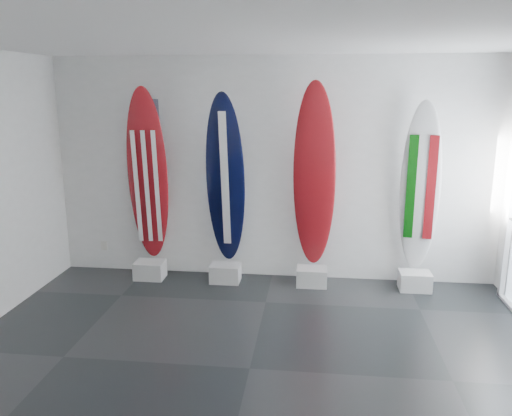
# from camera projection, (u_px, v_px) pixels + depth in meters

# --- Properties ---
(floor) EXTENTS (6.00, 6.00, 0.00)m
(floor) POSITION_uv_depth(u_px,v_px,m) (250.00, 369.00, 4.83)
(floor) COLOR black
(floor) RESTS_ON ground
(ceiling) EXTENTS (6.00, 6.00, 0.00)m
(ceiling) POSITION_uv_depth(u_px,v_px,m) (249.00, 35.00, 4.14)
(ceiling) COLOR white
(ceiling) RESTS_ON wall_back
(wall_back) EXTENTS (6.00, 0.00, 6.00)m
(wall_back) POSITION_uv_depth(u_px,v_px,m) (273.00, 170.00, 6.91)
(wall_back) COLOR silver
(wall_back) RESTS_ON ground
(wall_front) EXTENTS (6.00, 0.00, 6.00)m
(wall_front) POSITION_uv_depth(u_px,v_px,m) (170.00, 363.00, 2.07)
(wall_front) COLOR silver
(wall_front) RESTS_ON ground
(display_block_usa) EXTENTS (0.40, 0.30, 0.24)m
(display_block_usa) POSITION_uv_depth(u_px,v_px,m) (150.00, 270.00, 7.10)
(display_block_usa) COLOR silver
(display_block_usa) RESTS_ON floor
(surfboard_usa) EXTENTS (0.57, 0.42, 2.38)m
(surfboard_usa) POSITION_uv_depth(u_px,v_px,m) (148.00, 176.00, 6.90)
(surfboard_usa) COLOR maroon
(surfboard_usa) RESTS_ON display_block_usa
(display_block_navy) EXTENTS (0.40, 0.30, 0.24)m
(display_block_navy) POSITION_uv_depth(u_px,v_px,m) (225.00, 273.00, 6.98)
(display_block_navy) COLOR silver
(display_block_navy) RESTS_ON floor
(surfboard_navy) EXTENTS (0.55, 0.40, 2.31)m
(surfboard_navy) POSITION_uv_depth(u_px,v_px,m) (225.00, 180.00, 6.79)
(surfboard_navy) COLOR black
(surfboard_navy) RESTS_ON display_block_navy
(display_block_swiss) EXTENTS (0.40, 0.30, 0.24)m
(display_block_swiss) POSITION_uv_depth(u_px,v_px,m) (312.00, 277.00, 6.85)
(display_block_swiss) COLOR silver
(display_block_swiss) RESTS_ON floor
(surfboard_swiss) EXTENTS (0.59, 0.37, 2.45)m
(surfboard_swiss) POSITION_uv_depth(u_px,v_px,m) (314.00, 177.00, 6.64)
(surfboard_swiss) COLOR maroon
(surfboard_swiss) RESTS_ON display_block_swiss
(display_block_italy) EXTENTS (0.40, 0.30, 0.24)m
(display_block_italy) POSITION_uv_depth(u_px,v_px,m) (415.00, 281.00, 6.70)
(display_block_italy) COLOR silver
(display_block_italy) RESTS_ON floor
(surfboard_italy) EXTENTS (0.53, 0.32, 2.21)m
(surfboard_italy) POSITION_uv_depth(u_px,v_px,m) (420.00, 188.00, 6.51)
(surfboard_italy) COLOR silver
(surfboard_italy) RESTS_ON display_block_italy
(wall_outlet) EXTENTS (0.09, 0.02, 0.13)m
(wall_outlet) POSITION_uv_depth(u_px,v_px,m) (104.00, 246.00, 7.43)
(wall_outlet) COLOR silver
(wall_outlet) RESTS_ON wall_back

